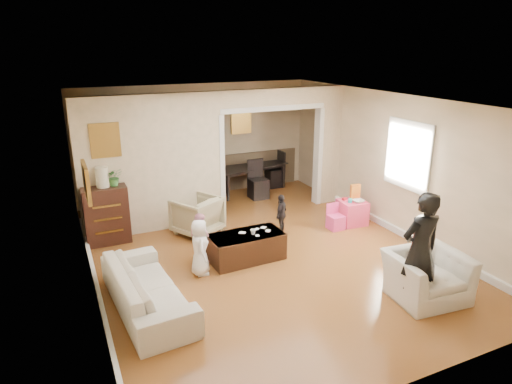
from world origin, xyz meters
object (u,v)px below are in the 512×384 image
coffee_table (246,247)px  adult_person (420,251)px  play_table (352,212)px  dining_table (247,178)px  table_lamp (102,177)px  sofa (147,288)px  armchair_back (197,215)px  child_kneel_b (200,237)px  dresser (106,215)px  coffee_cup (253,232)px  child_kneel_a (200,247)px  child_toddler (281,214)px  cyan_cup (350,201)px  armchair_front (427,276)px

coffee_table → adult_person: size_ratio=0.74×
play_table → dining_table: 3.04m
table_lamp → adult_person: adult_person is taller
sofa → armchair_back: size_ratio=2.63×
child_kneel_b → dresser: bearing=20.9°
coffee_cup → child_kneel_a: (-0.95, -0.10, -0.05)m
coffee_cup → dining_table: dining_table is taller
child_kneel_b → coffee_cup: bearing=-135.9°
coffee_table → child_toddler: child_toddler is taller
cyan_cup → adult_person: adult_person is taller
play_table → adult_person: adult_person is taller
dining_table → adult_person: adult_person is taller
adult_person → child_toddler: (-0.51, 2.98, -0.44)m
armchair_front → child_kneel_a: bearing=148.9°
child_kneel_b → child_toddler: (1.75, 0.45, -0.03)m
dining_table → table_lamp: bearing=-166.3°
table_lamp → dining_table: table_lamp is taller
cyan_cup → child_kneel_a: size_ratio=0.09×
armchair_back → table_lamp: size_ratio=2.19×
cyan_cup → play_table: bearing=26.6°
dining_table → dresser: bearing=-166.3°
coffee_table → play_table: size_ratio=2.45×
child_kneel_a → coffee_cup: bearing=-76.2°
child_kneel_b → child_toddler: child_kneel_b is taller
coffee_table → child_toddler: size_ratio=1.58×
table_lamp → play_table: table_lamp is taller
table_lamp → child_kneel_a: 2.31m
dresser → coffee_cup: dresser is taller
adult_person → child_toddler: adult_person is taller
child_kneel_b → play_table: bearing=-107.7°
child_toddler → dresser: bearing=-59.4°
play_table → child_kneel_a: 3.48m
cyan_cup → table_lamp: bearing=165.1°
coffee_cup → child_kneel_a: size_ratio=0.10×
dining_table → coffee_cup: bearing=-124.5°
child_toddler → coffee_table: bearing=-6.7°
sofa → armchair_front: 3.90m
child_kneel_a → armchair_back: bearing=-8.2°
table_lamp → armchair_front: bearing=-45.0°
sofa → child_kneel_a: bearing=-61.6°
coffee_table → dresser: bearing=139.8°
child_kneel_a → coffee_table: bearing=-72.2°
armchair_front → play_table: armchair_front is taller
child_kneel_a → child_toddler: child_kneel_a is taller
sofa → dresser: size_ratio=1.97×
child_toddler → cyan_cup: bearing=128.0°
adult_person → child_kneel_b: adult_person is taller
coffee_table → child_kneel_b: 0.78m
table_lamp → child_toddler: table_lamp is taller
table_lamp → coffee_cup: (2.10, -1.74, -0.73)m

